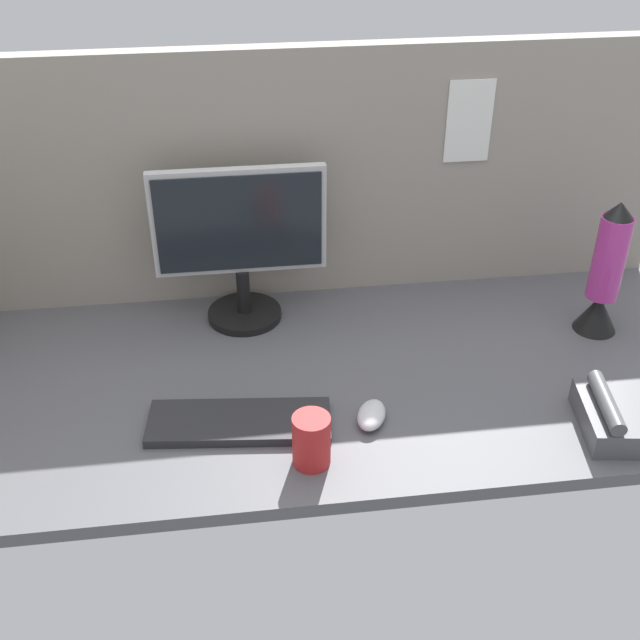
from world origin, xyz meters
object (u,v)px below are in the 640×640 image
(mouse, at_px, (371,415))
(keyboard, at_px, (239,422))
(mug_red_plastic, at_px, (311,440))
(monitor, at_px, (240,239))
(lava_lamp, at_px, (605,278))
(desk_phone, at_px, (623,416))

(mouse, bearing_deg, keyboard, -162.56)
(mug_red_plastic, bearing_deg, monitor, 100.57)
(mouse, xyz_separation_m, lava_lamp, (0.60, 0.27, 0.12))
(keyboard, bearing_deg, mouse, 1.50)
(monitor, bearing_deg, mug_red_plastic, -79.43)
(mouse, distance_m, lava_lamp, 0.66)
(mouse, relative_size, mug_red_plastic, 0.89)
(mug_red_plastic, distance_m, desk_phone, 0.63)
(mug_red_plastic, relative_size, lava_lamp, 0.33)
(mouse, relative_size, lava_lamp, 0.29)
(mug_red_plastic, height_order, desk_phone, mug_red_plastic)
(lava_lamp, xyz_separation_m, desk_phone, (-0.10, -0.36, -0.11))
(monitor, distance_m, lava_lamp, 0.85)
(desk_phone, bearing_deg, monitor, 144.48)
(desk_phone, bearing_deg, mug_red_plastic, -178.66)
(monitor, distance_m, mouse, 0.53)
(keyboard, xyz_separation_m, mouse, (0.27, -0.02, 0.01))
(mouse, height_order, desk_phone, desk_phone)
(monitor, height_order, desk_phone, monitor)
(monitor, bearing_deg, desk_phone, -35.52)
(monitor, distance_m, mug_red_plastic, 0.57)
(lava_lamp, bearing_deg, monitor, 168.60)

